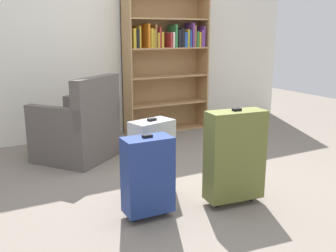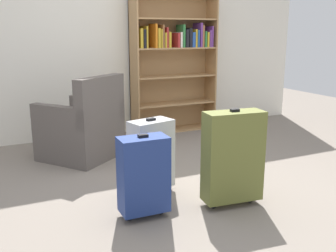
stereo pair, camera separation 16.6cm
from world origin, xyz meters
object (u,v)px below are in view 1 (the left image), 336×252
Objects in this scene: bookshelf at (166,56)px; suitcase_navy_blue at (148,175)px; suitcase_olive at (235,155)px; mug at (128,152)px; suitcase_silver at (152,155)px; armchair at (78,130)px.

bookshelf is 2.94× the size of suitcase_navy_blue.
suitcase_olive is 0.71m from suitcase_navy_blue.
mug is at bearing -136.85° from bookshelf.
suitcase_silver is 0.69m from suitcase_olive.
armchair is 1.85m from suitcase_olive.
suitcase_silver reaches higher than mug.
bookshelf is at bearing 74.67° from suitcase_olive.
suitcase_navy_blue is (-0.43, -1.41, 0.28)m from mug.
mug is at bearing 73.15° from suitcase_navy_blue.
mug is at bearing -18.48° from armchair.
suitcase_silver is at bearing 60.02° from suitcase_navy_blue.
bookshelf is 2.74m from suitcase_navy_blue.
suitcase_olive reaches higher than suitcase_navy_blue.
bookshelf is 2.30m from suitcase_silver.
suitcase_silver is at bearing -101.18° from mug.
bookshelf is 2.55m from suitcase_olive.
suitcase_olive reaches higher than suitcase_silver.
mug is (0.50, -0.17, -0.27)m from armchair.
suitcase_navy_blue is at bearing 171.44° from suitcase_olive.
suitcase_navy_blue is at bearing -87.36° from armchair.
suitcase_navy_blue is (-1.36, -2.28, -0.69)m from bookshelf.
suitcase_olive is (0.48, -0.50, 0.06)m from suitcase_silver.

